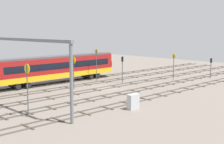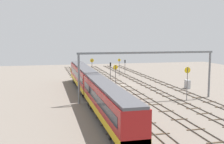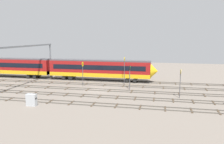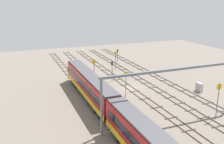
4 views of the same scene
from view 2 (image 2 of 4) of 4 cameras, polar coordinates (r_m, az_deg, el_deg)
ground_plane at (r=65.86m, az=2.32°, el=-2.63°), size 102.91×102.91×0.00m
track_near_foreground at (r=69.05m, az=10.12°, el=-2.23°), size 86.91×2.40×0.16m
track_second_near at (r=67.29m, az=6.31°, el=-2.41°), size 86.91×2.40×0.16m
track_middle at (r=65.85m, az=2.32°, el=-2.58°), size 86.91×2.40×0.16m
track_second_far at (r=64.73m, az=-1.83°, el=-2.74°), size 86.91×2.40×0.16m
track_with_train at (r=63.97m, az=-6.10°, el=-2.90°), size 86.91×2.40×0.16m
train at (r=49.62m, az=-4.10°, el=-2.75°), size 50.40×3.24×4.80m
overhead_gantry at (r=49.79m, az=7.19°, el=2.00°), size 0.40×24.62×8.56m
speed_sign_near_foreground at (r=51.12m, az=14.82°, el=-1.22°), size 0.14×1.09×5.91m
speed_sign_mid_trackside at (r=80.65m, az=1.46°, el=1.41°), size 0.14×0.82×4.94m
speed_sign_far_trackside at (r=67.82m, az=-4.01°, el=0.87°), size 0.14×0.89×5.97m
speed_sign_distant_end at (r=60.59m, az=0.71°, el=-0.21°), size 0.14×1.00×5.17m
signal_light_trackside_approach at (r=88.74m, az=2.60°, el=1.59°), size 0.31×0.32×3.94m
signal_light_trackside_departure at (r=70.64m, az=-0.31°, el=0.57°), size 0.31×0.32×4.75m
relay_cabinet at (r=63.73m, az=14.83°, el=-2.36°), size 1.56×0.71×1.84m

